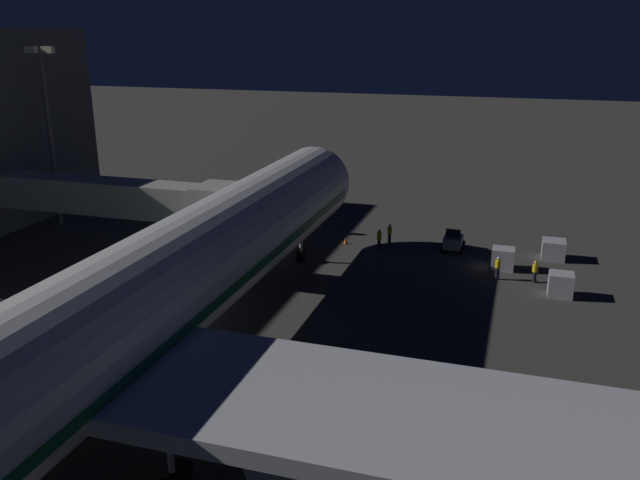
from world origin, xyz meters
TOP-DOWN VIEW (x-y plane):
  - ground_plane at (0.00, 0.00)m, footprint 320.00×320.00m
  - airliner_at_gate at (-0.00, 8.75)m, footprint 52.04×70.02m
  - jet_bridge at (11.07, -13.50)m, footprint 20.42×3.40m
  - apron_floodlight_mast at (25.50, -22.53)m, footprint 2.90×0.50m
  - baggage_tug_spare at (-11.30, -25.77)m, footprint 1.86×2.26m
  - baggage_container_near_belt at (-19.61, -18.04)m, footprint 1.67×1.52m
  - baggage_container_mid_row at (-19.32, -26.11)m, footprint 1.80×1.89m
  - baggage_container_far_row at (-15.51, -22.43)m, footprint 1.71×1.53m
  - ground_crew_near_nose_gear at (-5.26, -24.36)m, footprint 0.40×0.40m
  - ground_crew_by_belt_loader at (-15.24, -19.98)m, footprint 0.40×0.40m
  - ground_crew_under_port_wing at (-5.82, -25.96)m, footprint 0.40×0.40m
  - ground_crew_walking_aft at (-17.89, -20.18)m, footprint 0.40×0.40m
  - traffic_cone_nose_port at (-2.20, -24.80)m, footprint 0.36×0.36m
  - traffic_cone_nose_starboard at (2.20, -24.80)m, footprint 0.36×0.36m

SIDE VIEW (x-z plane):
  - ground_plane at x=0.00m, z-range 0.00..0.00m
  - traffic_cone_nose_port at x=-2.20m, z-range 0.00..0.55m
  - traffic_cone_nose_starboard at x=2.20m, z-range 0.00..0.55m
  - baggage_tug_spare at x=-11.30m, z-range -0.20..1.75m
  - baggage_container_mid_row at x=-19.32m, z-range 0.00..1.57m
  - baggage_container_near_belt at x=-19.61m, z-range 0.00..1.67m
  - baggage_container_far_row at x=-15.51m, z-range 0.00..1.67m
  - ground_crew_walking_aft at x=-17.89m, z-range 0.08..1.78m
  - ground_crew_near_nose_gear at x=-5.26m, z-range 0.08..1.80m
  - ground_crew_under_port_wing at x=-5.82m, z-range 0.09..1.85m
  - ground_crew_by_belt_loader at x=-15.24m, z-range 0.09..1.88m
  - airliner_at_gate at x=0.00m, z-range -4.51..15.80m
  - jet_bridge at x=11.07m, z-range 2.10..9.38m
  - apron_floodlight_mast at x=25.50m, z-range 1.41..17.79m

